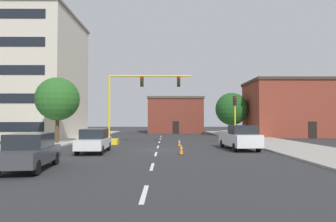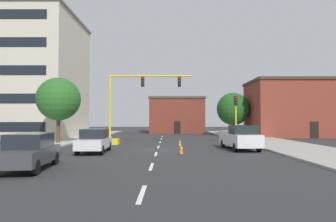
{
  "view_description": "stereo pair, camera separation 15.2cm",
  "coord_description": "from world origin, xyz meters",
  "px_view_note": "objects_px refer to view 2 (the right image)",
  "views": [
    {
      "loc": [
        0.7,
        -23.51,
        2.4
      ],
      "look_at": [
        0.92,
        5.63,
        3.3
      ],
      "focal_mm": 31.11,
      "sensor_mm": 36.0,
      "label": 1
    },
    {
      "loc": [
        0.85,
        -23.51,
        2.4
      ],
      "look_at": [
        0.92,
        5.63,
        3.3
      ],
      "focal_mm": 31.11,
      "sensor_mm": 36.0,
      "label": 2
    }
  ],
  "objects_px": {
    "traffic_signal_gantry": "(121,122)",
    "tree_right_far": "(232,109)",
    "traffic_cone_roadside_a": "(181,150)",
    "sedan_dark_gray_near_left": "(28,151)",
    "sedan_white_mid_left": "(94,141)",
    "pickup_truck_white": "(239,138)",
    "traffic_light_pole_right": "(235,109)",
    "tree_left_near": "(58,99)",
    "traffic_cone_roadside_b": "(179,143)"
  },
  "relations": [
    {
      "from": "sedan_dark_gray_near_left",
      "to": "traffic_cone_roadside_a",
      "type": "relative_size",
      "value": 6.35
    },
    {
      "from": "traffic_signal_gantry",
      "to": "pickup_truck_white",
      "type": "distance_m",
      "value": 11.65
    },
    {
      "from": "tree_right_far",
      "to": "traffic_cone_roadside_a",
      "type": "distance_m",
      "value": 25.46
    },
    {
      "from": "traffic_cone_roadside_a",
      "to": "sedan_dark_gray_near_left",
      "type": "bearing_deg",
      "value": -141.82
    },
    {
      "from": "sedan_dark_gray_near_left",
      "to": "traffic_cone_roadside_a",
      "type": "xyz_separation_m",
      "value": [
        7.64,
        6.0,
        -0.53
      ]
    },
    {
      "from": "sedan_dark_gray_near_left",
      "to": "sedan_white_mid_left",
      "type": "bearing_deg",
      "value": 79.91
    },
    {
      "from": "traffic_signal_gantry",
      "to": "tree_right_far",
      "type": "bearing_deg",
      "value": 46.2
    },
    {
      "from": "traffic_signal_gantry",
      "to": "tree_left_near",
      "type": "distance_m",
      "value": 6.82
    },
    {
      "from": "pickup_truck_white",
      "to": "sedan_white_mid_left",
      "type": "relative_size",
      "value": 1.21
    },
    {
      "from": "traffic_signal_gantry",
      "to": "tree_right_far",
      "type": "xyz_separation_m",
      "value": [
        14.38,
        15.0,
        1.82
      ]
    },
    {
      "from": "traffic_signal_gantry",
      "to": "traffic_cone_roadside_b",
      "type": "bearing_deg",
      "value": -24.72
    },
    {
      "from": "tree_left_near",
      "to": "traffic_cone_roadside_a",
      "type": "height_order",
      "value": "tree_left_near"
    },
    {
      "from": "sedan_dark_gray_near_left",
      "to": "traffic_cone_roadside_a",
      "type": "height_order",
      "value": "sedan_dark_gray_near_left"
    },
    {
      "from": "sedan_white_mid_left",
      "to": "sedan_dark_gray_near_left",
      "type": "bearing_deg",
      "value": -100.09
    },
    {
      "from": "tree_right_far",
      "to": "traffic_cone_roadside_a",
      "type": "height_order",
      "value": "tree_right_far"
    },
    {
      "from": "pickup_truck_white",
      "to": "sedan_dark_gray_near_left",
      "type": "bearing_deg",
      "value": -142.77
    },
    {
      "from": "tree_right_far",
      "to": "pickup_truck_white",
      "type": "distance_m",
      "value": 20.67
    },
    {
      "from": "tree_right_far",
      "to": "sedan_dark_gray_near_left",
      "type": "height_order",
      "value": "tree_right_far"
    },
    {
      "from": "pickup_truck_white",
      "to": "traffic_cone_roadside_a",
      "type": "height_order",
      "value": "pickup_truck_white"
    },
    {
      "from": "sedan_dark_gray_near_left",
      "to": "traffic_cone_roadside_b",
      "type": "bearing_deg",
      "value": 56.99
    },
    {
      "from": "tree_left_near",
      "to": "traffic_cone_roadside_b",
      "type": "height_order",
      "value": "tree_left_near"
    },
    {
      "from": "traffic_light_pole_right",
      "to": "pickup_truck_white",
      "type": "bearing_deg",
      "value": -99.99
    },
    {
      "from": "pickup_truck_white",
      "to": "traffic_cone_roadside_b",
      "type": "height_order",
      "value": "pickup_truck_white"
    },
    {
      "from": "pickup_truck_white",
      "to": "traffic_signal_gantry",
      "type": "bearing_deg",
      "value": 154.13
    },
    {
      "from": "sedan_white_mid_left",
      "to": "pickup_truck_white",
      "type": "bearing_deg",
      "value": 10.97
    },
    {
      "from": "traffic_signal_gantry",
      "to": "tree_right_far",
      "type": "distance_m",
      "value": 20.86
    },
    {
      "from": "traffic_light_pole_right",
      "to": "sedan_white_mid_left",
      "type": "height_order",
      "value": "traffic_light_pole_right"
    },
    {
      "from": "traffic_light_pole_right",
      "to": "tree_left_near",
      "type": "height_order",
      "value": "tree_left_near"
    },
    {
      "from": "traffic_light_pole_right",
      "to": "traffic_cone_roadside_b",
      "type": "bearing_deg",
      "value": -153.83
    },
    {
      "from": "traffic_light_pole_right",
      "to": "tree_right_far",
      "type": "xyz_separation_m",
      "value": [
        3.04,
        14.82,
        0.53
      ]
    },
    {
      "from": "sedan_dark_gray_near_left",
      "to": "traffic_cone_roadside_a",
      "type": "distance_m",
      "value": 9.73
    },
    {
      "from": "traffic_light_pole_right",
      "to": "tree_right_far",
      "type": "height_order",
      "value": "tree_right_far"
    },
    {
      "from": "pickup_truck_white",
      "to": "sedan_white_mid_left",
      "type": "height_order",
      "value": "pickup_truck_white"
    },
    {
      "from": "traffic_signal_gantry",
      "to": "sedan_white_mid_left",
      "type": "bearing_deg",
      "value": -96.41
    },
    {
      "from": "tree_left_near",
      "to": "sedan_dark_gray_near_left",
      "type": "height_order",
      "value": "tree_left_near"
    },
    {
      "from": "traffic_light_pole_right",
      "to": "tree_left_near",
      "type": "bearing_deg",
      "value": 178.88
    },
    {
      "from": "traffic_light_pole_right",
      "to": "traffic_cone_roadside_a",
      "type": "xyz_separation_m",
      "value": [
        -5.83,
        -8.77,
        -3.17
      ]
    },
    {
      "from": "pickup_truck_white",
      "to": "sedan_white_mid_left",
      "type": "xyz_separation_m",
      "value": [
        -11.23,
        -2.18,
        -0.09
      ]
    },
    {
      "from": "traffic_cone_roadside_a",
      "to": "tree_left_near",
      "type": "bearing_deg",
      "value": 142.64
    },
    {
      "from": "traffic_signal_gantry",
      "to": "traffic_cone_roadside_b",
      "type": "height_order",
      "value": "traffic_signal_gantry"
    },
    {
      "from": "sedan_dark_gray_near_left",
      "to": "pickup_truck_white",
      "type": "bearing_deg",
      "value": 37.23
    },
    {
      "from": "pickup_truck_white",
      "to": "sedan_dark_gray_near_left",
      "type": "distance_m",
      "value": 15.75
    },
    {
      "from": "tree_right_far",
      "to": "traffic_cone_roadside_a",
      "type": "xyz_separation_m",
      "value": [
        -8.87,
        -23.58,
        -3.69
      ]
    },
    {
      "from": "sedan_dark_gray_near_left",
      "to": "tree_left_near",
      "type": "bearing_deg",
      "value": 105.88
    },
    {
      "from": "traffic_signal_gantry",
      "to": "traffic_light_pole_right",
      "type": "height_order",
      "value": "traffic_signal_gantry"
    },
    {
      "from": "tree_left_near",
      "to": "traffic_cone_roadside_a",
      "type": "bearing_deg",
      "value": -37.36
    },
    {
      "from": "traffic_light_pole_right",
      "to": "pickup_truck_white",
      "type": "xyz_separation_m",
      "value": [
        -0.92,
        -5.24,
        -2.55
      ]
    },
    {
      "from": "traffic_signal_gantry",
      "to": "sedan_dark_gray_near_left",
      "type": "distance_m",
      "value": 14.8
    },
    {
      "from": "tree_right_far",
      "to": "pickup_truck_white",
      "type": "xyz_separation_m",
      "value": [
        -3.96,
        -20.06,
        -3.08
      ]
    },
    {
      "from": "tree_left_near",
      "to": "pickup_truck_white",
      "type": "bearing_deg",
      "value": -18.36
    }
  ]
}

